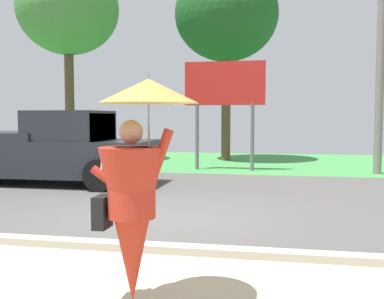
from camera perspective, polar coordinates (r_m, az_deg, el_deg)
ground_plane at (r=10.81m, az=0.30°, el=-5.33°), size 40.00×22.00×0.20m
monk_pedestrian at (r=4.21m, az=-7.14°, el=-4.99°), size 1.03×0.91×2.13m
pickup_truck at (r=12.28m, az=-16.94°, el=-0.05°), size 5.20×2.28×1.88m
utility_pole at (r=14.90m, az=22.53°, el=9.89°), size 1.80×0.24×6.27m
roadside_billboard at (r=14.78m, az=4.11°, el=7.31°), size 2.60×0.12×3.50m
tree_left_far at (r=18.96m, az=-15.29°, el=16.60°), size 3.91×3.91×7.68m
tree_center_back at (r=18.45m, az=4.34°, el=16.47°), size 4.02×4.02×7.53m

